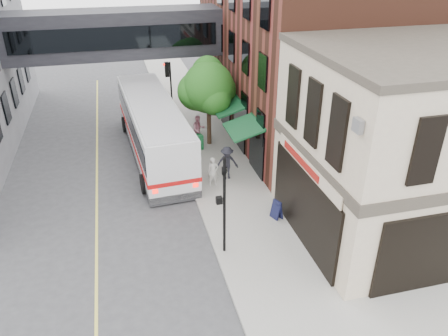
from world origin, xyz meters
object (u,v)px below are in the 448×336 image
newspaper_box (199,142)px  pedestrian_b (199,129)px  sandwich_board (277,209)px  bus (153,126)px  pedestrian_c (227,163)px  pedestrian_a (213,172)px

newspaper_box → pedestrian_b: bearing=68.8°
newspaper_box → sandwich_board: (2.09, -8.53, -0.00)m
bus → pedestrian_c: bus is taller
pedestrian_b → sandwich_board: size_ratio=1.94×
pedestrian_b → sandwich_board: (1.89, -9.56, -0.45)m
pedestrian_a → newspaper_box: 4.74m
newspaper_box → sandwich_board: newspaper_box is taller
pedestrian_c → pedestrian_b: bearing=99.5°
bus → pedestrian_b: (2.98, 0.71, -0.82)m
pedestrian_a → pedestrian_b: size_ratio=0.90×
sandwich_board → pedestrian_c: bearing=84.6°
sandwich_board → pedestrian_b: bearing=79.1°
bus → sandwich_board: bus is taller
newspaper_box → pedestrian_c: bearing=-90.0°
pedestrian_c → sandwich_board: 4.61m
pedestrian_b → newspaper_box: bearing=-110.3°
pedestrian_c → sandwich_board: size_ratio=2.03×
pedestrian_b → pedestrian_c: bearing=-93.3°
bus → pedestrian_c: size_ratio=6.59×
bus → pedestrian_c: 5.75m
pedestrian_a → newspaper_box: pedestrian_a is taller
bus → pedestrian_a: 5.75m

